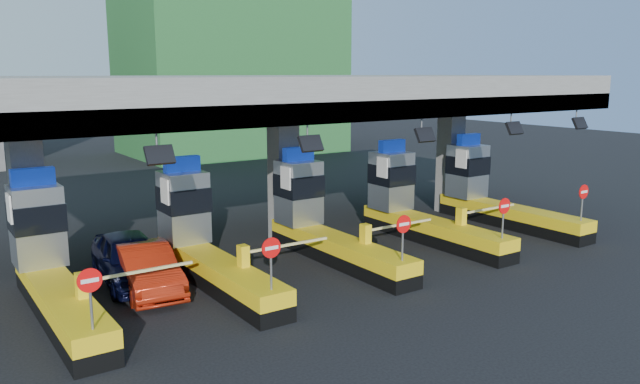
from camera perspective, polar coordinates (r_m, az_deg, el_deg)
ground at (r=24.73m, az=0.31°, el=-5.90°), size 120.00×120.00×0.00m
toll_canopy at (r=26.11m, az=-3.29°, el=8.65°), size 28.00×12.09×7.00m
toll_lane_far_left at (r=20.86m, az=-23.51°, el=-6.02°), size 4.43×8.00×4.16m
toll_lane_left at (r=22.25m, az=-10.78°, el=-4.27°), size 4.43×8.00×4.16m
toll_lane_center at (r=24.59m, az=-0.05°, el=-2.62°), size 4.43×8.00×4.16m
toll_lane_right at (r=27.65m, az=8.55°, el=-1.23°), size 4.43×8.00×4.16m
toll_lane_far_right at (r=31.21m, az=15.30°, el=-0.11°), size 4.43×8.00×4.16m
van at (r=22.52m, az=-16.97°, el=-5.80°), size 2.43×5.19×1.72m
red_car at (r=21.50m, az=-15.60°, el=-6.77°), size 2.14×4.82×1.54m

